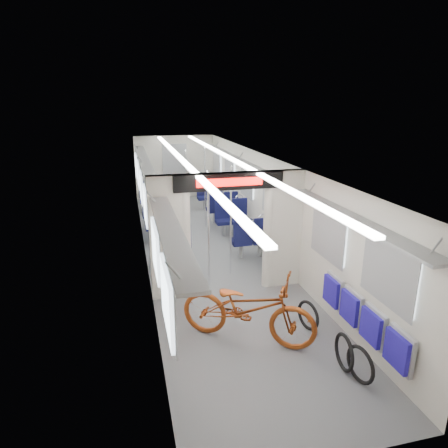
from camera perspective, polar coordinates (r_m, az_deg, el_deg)
name	(u,v)px	position (r m, az deg, el deg)	size (l,w,h in m)	color
carriage	(209,195)	(8.98, -2.19, 4.20)	(12.00, 12.02, 2.31)	#515456
bicycle	(248,308)	(6.13, 3.41, -11.90)	(0.73, 2.09, 1.10)	#8E3C14
flip_bench	(362,317)	(6.15, 19.06, -12.42)	(0.12, 2.11, 0.52)	gray
bike_hoop_a	(360,366)	(5.77, 18.86, -18.68)	(0.52, 0.52, 0.05)	black
bike_hoop_b	(344,354)	(5.92, 16.76, -17.33)	(0.53, 0.53, 0.05)	black
bike_hoop_c	(308,317)	(6.68, 11.91, -12.84)	(0.49, 0.49, 0.05)	black
seat_bay_near_left	(166,231)	(9.66, -8.27, -0.96)	(0.90, 2.01, 1.08)	#0B0C33
seat_bay_near_right	(241,225)	(10.01, 2.42, -0.12)	(0.90, 2.04, 1.09)	#0B0C33
seat_bay_far_left	(156,202)	(12.38, -9.63, 3.14)	(0.93, 2.17, 1.13)	#0B0C33
seat_bay_far_right	(216,199)	(12.67, -1.16, 3.59)	(0.89, 1.99, 1.07)	#0B0C33
stanchion_near_left	(209,230)	(7.66, -2.23, -0.84)	(0.04, 0.04, 2.30)	silver
stanchion_near_right	(231,222)	(8.16, 0.97, 0.31)	(0.04, 0.04, 2.30)	silver
stanchion_far_left	(187,193)	(10.73, -5.28, 4.40)	(0.04, 0.04, 2.30)	silver
stanchion_far_right	(205,188)	(11.35, -2.73, 5.15)	(0.04, 0.04, 2.30)	silver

